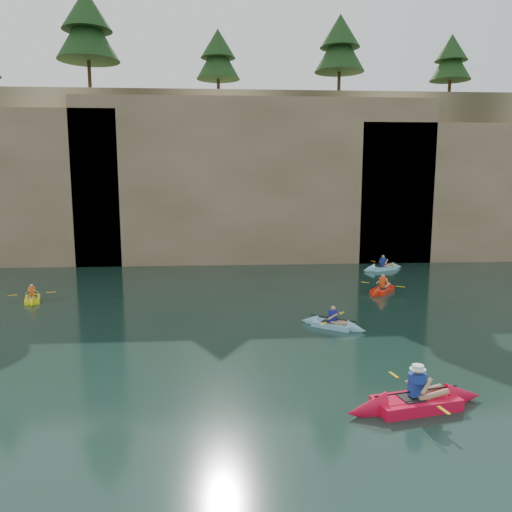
{
  "coord_description": "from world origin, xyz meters",
  "views": [
    {
      "loc": [
        -0.38,
        -11.64,
        5.92
      ],
      "look_at": [
        0.88,
        6.5,
        3.0
      ],
      "focal_mm": 35.0,
      "sensor_mm": 36.0,
      "label": 1
    }
  ],
  "objects": [
    {
      "name": "kayaker_ltblue_near",
      "position": [
        3.97,
        7.11,
        0.14
      ],
      "size": [
        2.61,
        2.17,
        1.09
      ],
      "rotation": [
        0.0,
        0.0,
        -0.64
      ],
      "color": "#84BFDD",
      "rests_on": "ground"
    },
    {
      "name": "ground",
      "position": [
        0.0,
        0.0,
        0.0
      ],
      "size": [
        160.0,
        160.0,
        0.0
      ],
      "primitive_type": "plane",
      "color": "black",
      "rests_on": "ground"
    },
    {
      "name": "sea_cave_east",
      "position": [
        10.0,
        21.95,
        2.25
      ],
      "size": [
        5.0,
        1.0,
        4.5
      ],
      "primitive_type": "cube",
      "color": "black",
      "rests_on": "ground"
    },
    {
      "name": "kayaker_red_far",
      "position": [
        7.88,
        12.98,
        0.14
      ],
      "size": [
        2.46,
        2.94,
        1.16
      ],
      "rotation": [
        0.0,
        0.0,
        0.92
      ],
      "color": "red",
      "rests_on": "ground"
    },
    {
      "name": "cliff",
      "position": [
        0.0,
        30.0,
        6.0
      ],
      "size": [
        70.0,
        16.0,
        12.0
      ],
      "primitive_type": "cube",
      "color": "tan",
      "rests_on": "ground"
    },
    {
      "name": "cliff_pines",
      "position": [
        0.0,
        25.0,
        15.91
      ],
      "size": [
        56.0,
        6.0,
        7.83
      ],
      "primitive_type": null,
      "color": "black",
      "rests_on": "cliff"
    },
    {
      "name": "kayaker_yellow",
      "position": [
        -9.44,
        12.24,
        0.13
      ],
      "size": [
        2.02,
        2.62,
        1.04
      ],
      "rotation": [
        0.0,
        0.0,
        -1.26
      ],
      "color": "#FFF615",
      "rests_on": "ground"
    },
    {
      "name": "cliff_slab_center",
      "position": [
        2.0,
        22.6,
        5.7
      ],
      "size": [
        24.0,
        2.4,
        11.4
      ],
      "primitive_type": "cube",
      "color": "#A08061",
      "rests_on": "ground"
    },
    {
      "name": "sea_cave_center",
      "position": [
        -4.0,
        21.95,
        1.6
      ],
      "size": [
        3.5,
        1.0,
        3.2
      ],
      "primitive_type": "cube",
      "color": "black",
      "rests_on": "ground"
    },
    {
      "name": "kayaker_ltblue_mid",
      "position": [
        9.86,
        19.0,
        0.15
      ],
      "size": [
        3.16,
        2.2,
        1.19
      ],
      "rotation": [
        0.0,
        0.0,
        0.39
      ],
      "color": "#8BD3E9",
      "rests_on": "ground"
    },
    {
      "name": "main_kayaker",
      "position": [
        4.56,
        0.08,
        0.19
      ],
      "size": [
        3.99,
        2.58,
        1.45
      ],
      "rotation": [
        0.0,
        0.0,
        0.21
      ],
      "color": "red",
      "rests_on": "ground"
    }
  ]
}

